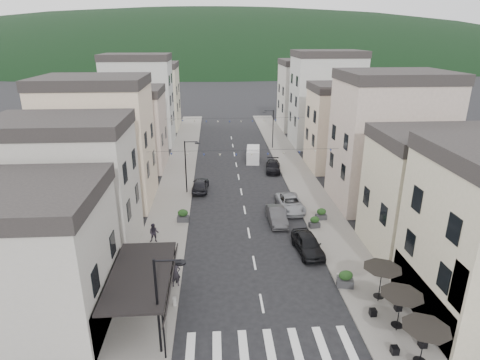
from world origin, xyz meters
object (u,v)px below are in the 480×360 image
(pedestrian_a, at_px, (175,274))
(parked_car_e, at_px, (200,185))
(parked_car_a, at_px, (308,244))
(parked_car_d, at_px, (273,166))
(parked_car_c, at_px, (290,203))
(delivery_van, at_px, (253,154))
(pedestrian_b, at_px, (154,233))
(parked_car_b, at_px, (277,216))

(pedestrian_a, bearing_deg, parked_car_e, 71.22)
(parked_car_a, distance_m, parked_car_d, 20.61)
(parked_car_c, distance_m, parked_car_e, 10.89)
(pedestrian_a, bearing_deg, delivery_van, 59.28)
(pedestrian_a, height_order, pedestrian_b, pedestrian_a)
(parked_car_a, relative_size, pedestrian_b, 2.72)
(parked_car_d, relative_size, parked_car_e, 1.03)
(parked_car_e, distance_m, pedestrian_a, 18.46)
(parked_car_e, xyz_separation_m, pedestrian_a, (-1.20, -18.41, 0.36))
(parked_car_c, bearing_deg, delivery_van, 94.31)
(parked_car_b, bearing_deg, parked_car_a, -75.07)
(parked_car_d, bearing_deg, pedestrian_a, -105.61)
(parked_car_a, relative_size, delivery_van, 1.01)
(parked_car_a, bearing_deg, parked_car_c, 83.31)
(parked_car_e, relative_size, pedestrian_b, 2.59)
(parked_car_b, bearing_deg, parked_car_c, 56.11)
(parked_car_a, relative_size, parked_car_c, 0.90)
(parked_car_d, bearing_deg, pedestrian_b, -117.79)
(parked_car_c, bearing_deg, parked_car_d, 86.97)
(parked_car_a, relative_size, parked_car_b, 1.06)
(parked_car_b, bearing_deg, pedestrian_b, -165.25)
(parked_car_a, xyz_separation_m, parked_car_e, (-9.07, 14.29, -0.04))
(parked_car_c, height_order, parked_car_e, parked_car_e)
(pedestrian_b, bearing_deg, parked_car_d, 56.04)
(parked_car_b, bearing_deg, parked_car_d, 81.47)
(parked_car_a, bearing_deg, parked_car_d, 83.81)
(parked_car_b, height_order, parked_car_d, parked_car_b)
(parked_car_a, xyz_separation_m, delivery_van, (-2.04, 25.25, 0.25))
(parked_car_d, bearing_deg, parked_car_e, -138.32)
(delivery_van, bearing_deg, pedestrian_a, -99.43)
(parked_car_c, height_order, parked_car_d, parked_car_c)
(parked_car_a, distance_m, parked_car_b, 5.85)
(parked_car_a, bearing_deg, delivery_van, 88.77)
(pedestrian_a, bearing_deg, parked_car_a, 6.81)
(parked_car_d, bearing_deg, parked_car_c, -82.80)
(pedestrian_b, bearing_deg, parked_car_a, -9.60)
(parked_car_d, height_order, pedestrian_a, pedestrian_a)
(parked_car_e, height_order, delivery_van, delivery_van)
(parked_car_a, xyz_separation_m, pedestrian_a, (-10.27, -4.12, 0.32))
(parked_car_b, relative_size, parked_car_e, 0.99)
(parked_car_c, xyz_separation_m, parked_car_d, (0.00, 12.14, -0.06))
(parked_car_a, bearing_deg, pedestrian_a, -163.98)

